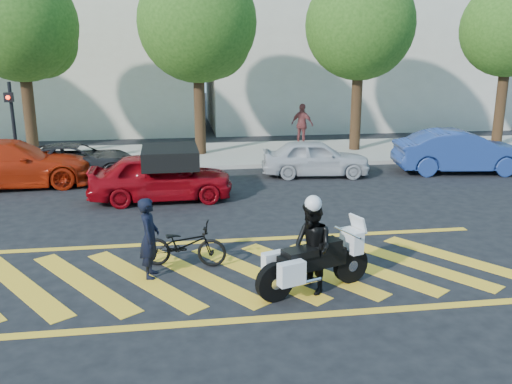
{
  "coord_description": "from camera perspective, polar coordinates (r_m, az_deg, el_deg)",
  "views": [
    {
      "loc": [
        -0.93,
        -9.84,
        4.29
      ],
      "look_at": [
        0.84,
        2.23,
        1.05
      ],
      "focal_mm": 38.0,
      "sensor_mm": 36.0,
      "label": 1
    }
  ],
  "objects": [
    {
      "name": "parked_right",
      "position": [
        20.56,
        20.76,
        4.01
      ],
      "size": [
        4.77,
        2.21,
        1.51
      ],
      "primitive_type": "imported",
      "rotation": [
        0.0,
        0.0,
        1.44
      ],
      "color": "navy",
      "rests_on": "ground"
    },
    {
      "name": "ground",
      "position": [
        10.78,
        -2.75,
        -8.61
      ],
      "size": [
        90.0,
        90.0,
        0.0
      ],
      "primitive_type": "plane",
      "color": "black",
      "rests_on": "ground"
    },
    {
      "name": "tree_left",
      "position": [
        22.58,
        -23.18,
        15.52
      ],
      "size": [
        4.2,
        4.2,
        7.26
      ],
      "color": "black",
      "rests_on": "ground"
    },
    {
      "name": "parked_mid_right",
      "position": [
        18.86,
        6.29,
        3.6
      ],
      "size": [
        3.86,
        1.91,
        1.26
      ],
      "primitive_type": "imported",
      "rotation": [
        0.0,
        0.0,
        1.45
      ],
      "color": "#B9B9BE",
      "rests_on": "ground"
    },
    {
      "name": "tree_center",
      "position": [
        21.95,
        -5.84,
        16.91
      ],
      "size": [
        4.6,
        4.6,
        7.56
      ],
      "color": "black",
      "rests_on": "ground"
    },
    {
      "name": "parked_left",
      "position": [
        18.93,
        -24.38,
        2.75
      ],
      "size": [
        5.31,
        2.54,
        1.49
      ],
      "primitive_type": "imported",
      "rotation": [
        0.0,
        0.0,
        1.66
      ],
      "color": "#B7240B",
      "rests_on": "ground"
    },
    {
      "name": "building_left",
      "position": [
        31.65,
        -22.06,
        15.12
      ],
      "size": [
        16.0,
        8.0,
        10.0
      ],
      "primitive_type": "cube",
      "color": "beige",
      "rests_on": "ground"
    },
    {
      "name": "tree_far_right",
      "position": [
        26.04,
        25.24,
        14.95
      ],
      "size": [
        4.0,
        4.0,
        7.1
      ],
      "color": "black",
      "rests_on": "ground"
    },
    {
      "name": "building_right",
      "position": [
        32.42,
        9.91,
        16.8
      ],
      "size": [
        16.0,
        8.0,
        11.0
      ],
      "primitive_type": "cube",
      "color": "beige",
      "rests_on": "ground"
    },
    {
      "name": "bicycle",
      "position": [
        11.1,
        -7.61,
        -5.51
      ],
      "size": [
        1.81,
        0.94,
        0.91
      ],
      "primitive_type": "imported",
      "rotation": [
        0.0,
        0.0,
        1.37
      ],
      "color": "black",
      "rests_on": "ground"
    },
    {
      "name": "officer_moto",
      "position": [
        9.78,
        5.91,
        -5.89
      ],
      "size": [
        0.87,
        0.98,
        1.67
      ],
      "primitive_type": "imported",
      "rotation": [
        0.0,
        0.0,
        -1.22
      ],
      "color": "black",
      "rests_on": "ground"
    },
    {
      "name": "tree_right",
      "position": [
        23.19,
        11.14,
        16.48
      ],
      "size": [
        4.4,
        4.4,
        7.41
      ],
      "color": "black",
      "rests_on": "ground"
    },
    {
      "name": "sidewalk",
      "position": [
        22.27,
        -5.82,
        3.88
      ],
      "size": [
        60.0,
        5.0,
        0.15
      ],
      "primitive_type": "cube",
      "color": "#9E998E",
      "rests_on": "ground"
    },
    {
      "name": "red_convertible",
      "position": [
        15.92,
        -9.99,
        1.61
      ],
      "size": [
        4.15,
        1.75,
        1.4
      ],
      "primitive_type": "imported",
      "rotation": [
        0.0,
        0.0,
        1.59
      ],
      "color": "maroon",
      "rests_on": "ground"
    },
    {
      "name": "signal_pole",
      "position": [
        20.5,
        -24.25,
        6.93
      ],
      "size": [
        0.28,
        0.43,
        3.2
      ],
      "color": "black",
      "rests_on": "ground"
    },
    {
      "name": "crosswalk",
      "position": [
        10.77,
        -2.95,
        -8.6
      ],
      "size": [
        12.33,
        4.0,
        0.01
      ],
      "color": "yellow",
      "rests_on": "ground"
    },
    {
      "name": "officer_bike",
      "position": [
        10.57,
        -11.16,
        -4.77
      ],
      "size": [
        0.42,
        0.6,
        1.58
      ],
      "primitive_type": "imported",
      "rotation": [
        0.0,
        0.0,
        1.5
      ],
      "color": "black",
      "rests_on": "ground"
    },
    {
      "name": "police_motorcycle",
      "position": [
        9.87,
        5.99,
        -7.39
      ],
      "size": [
        2.27,
        1.19,
        1.04
      ],
      "rotation": [
        0.0,
        0.0,
        0.35
      ],
      "color": "black",
      "rests_on": "ground"
    },
    {
      "name": "parked_mid_left",
      "position": [
        19.33,
        -18.45,
        3.1
      ],
      "size": [
        4.45,
        2.29,
        1.2
      ],
      "primitive_type": "imported",
      "rotation": [
        0.0,
        0.0,
        1.64
      ],
      "color": "black",
      "rests_on": "ground"
    },
    {
      "name": "pedestrian_right",
      "position": [
        24.09,
        4.89,
        7.1
      ],
      "size": [
        1.09,
        1.03,
        1.81
      ],
      "primitive_type": "imported",
      "rotation": [
        0.0,
        0.0,
        2.42
      ],
      "color": "brown",
      "rests_on": "sidewalk"
    }
  ]
}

